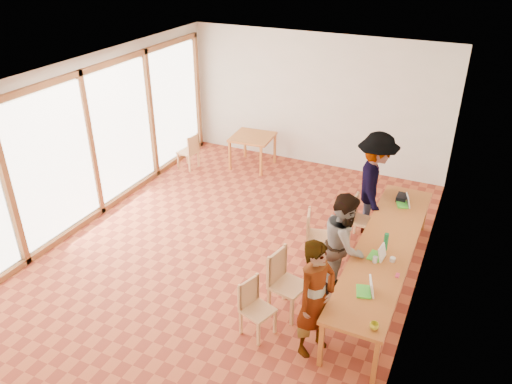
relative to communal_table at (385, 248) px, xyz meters
The scene contains 25 objects.
ground 2.60m from the communal_table, behind, with size 8.00×8.00×0.00m, color #A84928.
wall_back 4.72m from the communal_table, 122.48° to the left, with size 6.00×0.10×3.00m, color beige.
wall_front 4.84m from the communal_table, 121.54° to the right, with size 6.00×0.10×3.00m, color beige.
wall_right 0.94m from the communal_table, ahead, with size 0.10×8.00×3.00m, color beige.
window_wall 5.52m from the communal_table, behind, with size 0.10×8.00×3.00m, color white.
ceiling 3.41m from the communal_table, behind, with size 6.00×8.00×0.04m, color white.
communal_table is the anchor object (origin of this frame).
side_table 4.84m from the communal_table, 139.76° to the left, with size 0.90×0.90×0.75m.
chair_near 2.22m from the communal_table, 128.60° to the right, with size 0.48×0.48×0.44m.
chair_mid 1.66m from the communal_table, 135.80° to the right, with size 0.54×0.54×0.52m.
chair_far 1.27m from the communal_table, 167.05° to the left, with size 0.49×0.49×0.46m.
chair_empty 1.32m from the communal_table, 121.85° to the left, with size 0.41×0.41×0.45m.
chair_spare 5.47m from the communal_table, 153.96° to the left, with size 0.43×0.43×0.44m.
person_near 1.78m from the communal_table, 107.05° to the right, with size 0.61×0.40×1.67m, color gray.
person_mid 0.67m from the communal_table, 144.70° to the right, with size 0.81×0.63×1.67m, color gray.
person_far 1.63m from the communal_table, 109.99° to the left, with size 1.23×0.71×1.91m, color gray.
laptop_near 1.21m from the communal_table, 89.28° to the right, with size 0.28×0.30×0.22m.
laptop_mid 0.39m from the communal_table, 94.72° to the right, with size 0.24×0.27×0.21m.
laptop_far 1.34m from the communal_table, 88.70° to the left, with size 0.27×0.29×0.20m.
yellow_mug 1.84m from the communal_table, 82.19° to the right, with size 0.11×0.11×0.09m, color gold.
green_bottle 0.23m from the communal_table, 85.50° to the right, with size 0.07×0.07×0.28m, color #16753C.
clear_glass 0.51m from the communal_table, 95.76° to the right, with size 0.07×0.07×0.09m, color silver.
condiment_cup 0.42m from the communal_table, 65.35° to the right, with size 0.08×0.08×0.06m, color white.
pink_phone 0.75m from the communal_table, 66.05° to the right, with size 0.05×0.10×0.01m, color #D13253.
black_pouch 1.52m from the communal_table, 92.20° to the left, with size 0.16×0.26×0.09m, color black.
Camera 1 is at (3.37, -6.36, 4.95)m, focal length 35.00 mm.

